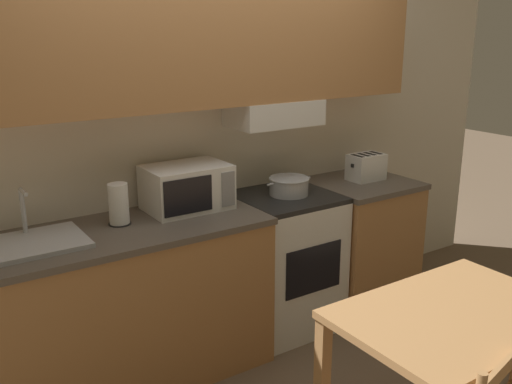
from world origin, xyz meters
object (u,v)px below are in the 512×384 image
(microwave, at_px, (187,187))
(dining_table, at_px, (454,334))
(cooking_pot, at_px, (289,185))
(paper_towel_roll, at_px, (119,204))
(toaster, at_px, (366,167))
(sink_basin, at_px, (33,242))
(stove_range, at_px, (285,261))

(microwave, xyz_separation_m, dining_table, (0.53, -1.51, -0.40))
(cooking_pot, height_order, paper_towel_roll, paper_towel_roll)
(microwave, distance_m, toaster, 1.34)
(sink_basin, height_order, dining_table, sink_basin)
(microwave, relative_size, toaster, 1.83)
(stove_range, xyz_separation_m, paper_towel_roll, (-1.08, 0.05, 0.57))
(microwave, relative_size, sink_basin, 0.96)
(sink_basin, xyz_separation_m, dining_table, (1.43, -1.40, -0.29))
(toaster, bearing_deg, sink_basin, -179.73)
(cooking_pot, bearing_deg, toaster, -0.18)
(toaster, relative_size, dining_table, 0.25)
(stove_range, xyz_separation_m, microwave, (-0.65, 0.10, 0.59))
(cooking_pot, relative_size, sink_basin, 0.68)
(stove_range, height_order, sink_basin, sink_basin)
(cooking_pot, relative_size, paper_towel_roll, 1.49)
(toaster, bearing_deg, dining_table, -119.93)
(paper_towel_roll, bearing_deg, microwave, 5.41)
(microwave, xyz_separation_m, sink_basin, (-0.90, -0.11, -0.11))
(paper_towel_roll, bearing_deg, toaster, -1.94)
(microwave, bearing_deg, sink_basin, -172.95)
(sink_basin, bearing_deg, toaster, 0.27)
(stove_range, relative_size, paper_towel_roll, 4.01)
(stove_range, xyz_separation_m, toaster, (0.69, -0.01, 0.55))
(cooking_pot, bearing_deg, microwave, 171.64)
(cooking_pot, bearing_deg, dining_table, -95.82)
(cooking_pot, distance_m, toaster, 0.67)
(stove_range, distance_m, dining_table, 1.43)
(microwave, distance_m, dining_table, 1.65)
(stove_range, bearing_deg, toaster, -0.46)
(microwave, height_order, toaster, microwave)
(stove_range, height_order, toaster, toaster)
(stove_range, xyz_separation_m, sink_basin, (-1.55, -0.02, 0.47))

